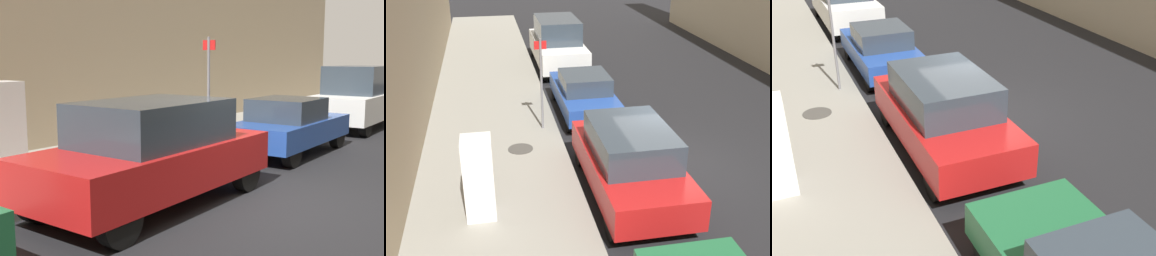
% 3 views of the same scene
% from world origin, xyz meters
% --- Properties ---
extents(ground_plane, '(80.00, 80.00, 0.00)m').
position_xyz_m(ground_plane, '(0.00, 0.00, 0.00)').
color(ground_plane, black).
extents(sidewalk_slab, '(3.95, 44.00, 0.15)m').
position_xyz_m(sidewalk_slab, '(-4.55, 0.00, 0.08)').
color(sidewalk_slab, gray).
rests_on(sidewalk_slab, ground).
extents(discarded_refrigerator, '(0.63, 0.65, 1.83)m').
position_xyz_m(discarded_refrigerator, '(-4.93, -1.68, 1.07)').
color(discarded_refrigerator, white).
rests_on(discarded_refrigerator, sidewalk_slab).
extents(manhole_cover, '(0.70, 0.70, 0.02)m').
position_xyz_m(manhole_cover, '(-3.83, 1.43, 0.16)').
color(manhole_cover, '#47443F').
rests_on(manhole_cover, sidewalk_slab).
extents(street_sign_post, '(0.36, 0.07, 2.79)m').
position_xyz_m(street_sign_post, '(-3.03, 2.79, 1.71)').
color(street_sign_post, slate).
rests_on(street_sign_post, sidewalk_slab).
extents(parked_suv_red, '(1.94, 4.50, 1.75)m').
position_xyz_m(parked_suv_red, '(-1.46, -1.20, 0.90)').
color(parked_suv_red, red).
rests_on(parked_suv_red, ground).
extents(parked_hatchback_blue, '(1.72, 4.12, 1.43)m').
position_xyz_m(parked_hatchback_blue, '(-1.46, 4.14, 0.73)').
color(parked_hatchback_blue, '#23479E').
rests_on(parked_hatchback_blue, ground).
extents(parked_van_white, '(1.96, 5.15, 2.16)m').
position_xyz_m(parked_van_white, '(-1.46, 9.87, 1.07)').
color(parked_van_white, silver).
rests_on(parked_van_white, ground).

